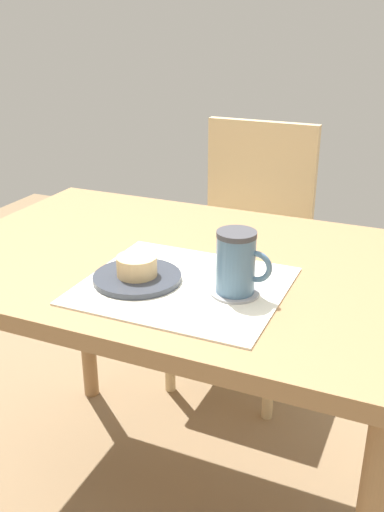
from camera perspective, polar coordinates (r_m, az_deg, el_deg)
ground_plane at (r=1.70m, az=-1.09°, el=-23.52°), size 4.40×4.40×0.02m
dining_table at (r=1.31m, az=-1.30°, el=-3.62°), size 1.08×0.73×0.72m
wooden_chair at (r=1.97m, az=5.52°, el=1.27°), size 0.43×0.43×0.89m
placemat at (r=1.13m, az=-0.81°, el=-2.97°), size 0.39×0.34×0.00m
pastry_plate at (r=1.15m, az=-5.49°, el=-2.17°), size 0.18×0.18×0.01m
pastry at (r=1.14m, az=-5.54°, el=-0.98°), size 0.08×0.08×0.04m
coffee_coaster at (r=1.10m, az=4.30°, el=-3.63°), size 0.09×0.09×0.00m
coffee_mug at (r=1.07m, az=4.52°, el=-0.62°), size 0.11×0.08×0.12m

